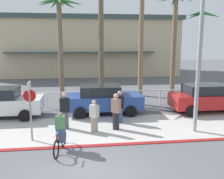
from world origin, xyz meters
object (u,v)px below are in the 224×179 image
at_px(palm_tree_3, 142,10).
at_px(car_red_3, 207,98).
at_px(cyclist_red_0, 60,134).
at_px(palm_tree_5, 201,33).
at_px(car_white_1, 1,103).
at_px(pedestrian_0, 94,118).
at_px(stop_sign_bike_lane, 30,103).
at_px(streetlight_curb, 203,39).
at_px(palm_tree_2, 101,9).
at_px(palm_tree_4, 175,19).
at_px(car_blue_2, 103,99).
at_px(pedestrian_3, 65,112).
at_px(pedestrian_2, 120,108).
at_px(palm_tree_1, 59,20).
at_px(pedestrian_1, 116,113).

distance_m(palm_tree_3, car_red_3, 8.14).
bearing_deg(cyclist_red_0, palm_tree_5, 45.92).
relative_size(palm_tree_3, car_white_1, 2.02).
bearing_deg(pedestrian_0, car_white_1, 149.73).
height_order(stop_sign_bike_lane, palm_tree_5, palm_tree_5).
bearing_deg(palm_tree_3, stop_sign_bike_lane, -128.59).
distance_m(streetlight_curb, palm_tree_2, 8.51).
height_order(palm_tree_4, car_white_1, palm_tree_4).
bearing_deg(car_white_1, car_red_3, -1.41).
bearing_deg(palm_tree_2, palm_tree_4, 9.24).
xyz_separation_m(palm_tree_2, palm_tree_3, (3.14, 1.17, 0.10)).
bearing_deg(car_blue_2, pedestrian_0, -102.80).
bearing_deg(palm_tree_3, car_blue_2, -125.43).
distance_m(stop_sign_bike_lane, streetlight_curb, 7.86).
bearing_deg(palm_tree_2, pedestrian_3, -110.98).
relative_size(car_red_3, pedestrian_2, 2.58).
bearing_deg(palm_tree_4, palm_tree_1, 178.21).
bearing_deg(pedestrian_3, car_red_3, 13.59).
height_order(palm_tree_2, car_white_1, palm_tree_2).
relative_size(stop_sign_bike_lane, palm_tree_2, 0.28).
distance_m(palm_tree_5, pedestrian_2, 12.71).
distance_m(palm_tree_2, car_red_3, 9.08).
relative_size(palm_tree_5, cyclist_red_0, 3.78).
xyz_separation_m(palm_tree_3, car_red_3, (2.88, -5.12, -5.64)).
bearing_deg(palm_tree_2, streetlight_curb, -62.44).
bearing_deg(pedestrian_3, pedestrian_1, -9.47).
bearing_deg(palm_tree_1, stop_sign_bike_lane, -94.58).
xyz_separation_m(pedestrian_2, pedestrian_3, (-2.76, -0.59, 0.05)).
bearing_deg(palm_tree_1, pedestrian_0, -75.35).
relative_size(palm_tree_2, pedestrian_3, 5.05).
height_order(streetlight_curb, pedestrian_3, streetlight_curb).
height_order(car_red_3, pedestrian_1, pedestrian_1).
bearing_deg(pedestrian_0, streetlight_curb, -8.61).
relative_size(palm_tree_1, palm_tree_2, 0.81).
height_order(pedestrian_0, pedestrian_3, pedestrian_3).
bearing_deg(palm_tree_4, pedestrian_1, -126.93).
bearing_deg(pedestrian_3, palm_tree_1, 95.20).
xyz_separation_m(palm_tree_1, car_red_3, (8.95, -5.12, -4.83)).
height_order(car_white_1, pedestrian_2, pedestrian_2).
height_order(car_white_1, pedestrian_3, pedestrian_3).
xyz_separation_m(pedestrian_1, pedestrian_2, (0.33, 1.00, -0.04)).
relative_size(palm_tree_3, palm_tree_4, 1.15).
distance_m(car_white_1, pedestrian_2, 6.64).
bearing_deg(cyclist_red_0, palm_tree_4, 49.66).
bearing_deg(car_blue_2, pedestrian_2, -69.22).
relative_size(car_red_3, cyclist_red_0, 2.44).
distance_m(palm_tree_5, pedestrian_1, 13.60).
xyz_separation_m(car_red_3, pedestrian_2, (-5.54, -1.41, -0.08)).
xyz_separation_m(palm_tree_3, palm_tree_4, (2.47, -0.26, -0.62)).
distance_m(car_blue_2, pedestrian_0, 3.13).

